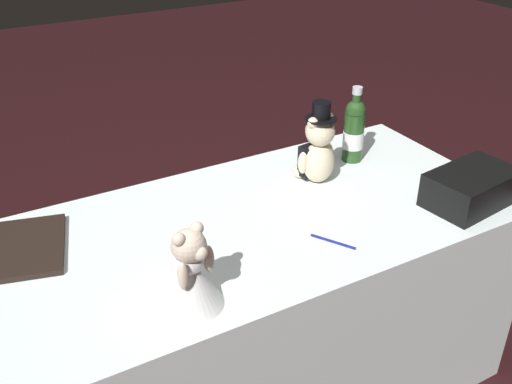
{
  "coord_description": "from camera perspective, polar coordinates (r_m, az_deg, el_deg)",
  "views": [
    {
      "loc": [
        0.77,
        1.36,
        1.73
      ],
      "look_at": [
        0.0,
        0.0,
        0.84
      ],
      "focal_mm": 41.43,
      "sensor_mm": 36.0,
      "label": 1
    }
  ],
  "objects": [
    {
      "name": "signing_pen",
      "position": [
        1.75,
        7.58,
        -4.81
      ],
      "size": [
        0.08,
        0.13,
        0.01
      ],
      "color": "navy",
      "rests_on": "reception_table"
    },
    {
      "name": "teddy_bear_bride",
      "position": [
        1.48,
        -6.77,
        -7.56
      ],
      "size": [
        0.18,
        0.21,
        0.23
      ],
      "color": "white",
      "rests_on": "reception_table"
    },
    {
      "name": "guestbook",
      "position": [
        1.83,
        -21.3,
        -5.01
      ],
      "size": [
        0.28,
        0.34,
        0.02
      ],
      "primitive_type": "cube",
      "rotation": [
        0.0,
        0.0,
        -0.26
      ],
      "color": "black",
      "rests_on": "reception_table"
    },
    {
      "name": "reception_table",
      "position": [
        2.07,
        0.0,
        -11.36
      ],
      "size": [
        1.68,
        0.8,
        0.74
      ],
      "primitive_type": "cube",
      "color": "white",
      "rests_on": "ground_plane"
    },
    {
      "name": "gift_case_black",
      "position": [
        2.03,
        20.07,
        0.4
      ],
      "size": [
        0.32,
        0.22,
        0.11
      ],
      "color": "black",
      "rests_on": "reception_table"
    },
    {
      "name": "champagne_bottle",
      "position": [
        2.2,
        9.44,
        5.95
      ],
      "size": [
        0.08,
        0.08,
        0.28
      ],
      "color": "#23471D",
      "rests_on": "reception_table"
    },
    {
      "name": "teddy_bear_groom",
      "position": [
        2.03,
        5.95,
        4.1
      ],
      "size": [
        0.15,
        0.14,
        0.29
      ],
      "color": "beige",
      "rests_on": "reception_table"
    }
  ]
}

